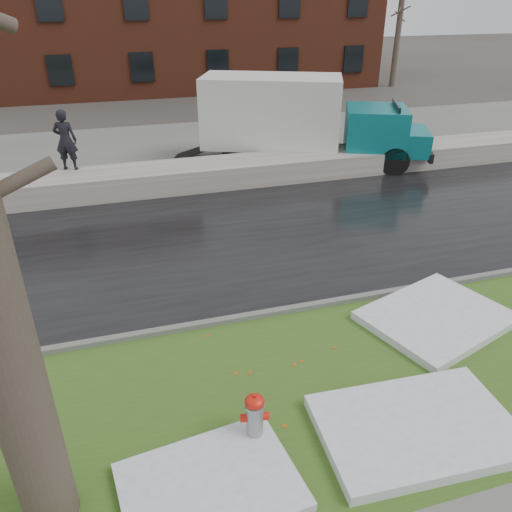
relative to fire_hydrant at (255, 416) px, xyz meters
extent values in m
plane|color=#47423D|center=(1.07, 1.87, -0.49)|extent=(120.00, 120.00, 0.00)
cube|color=#34541C|center=(1.07, 0.62, -0.47)|extent=(60.00, 4.50, 0.04)
cube|color=black|center=(1.07, 6.37, -0.47)|extent=(60.00, 7.00, 0.03)
cube|color=slate|center=(1.07, 14.87, -0.47)|extent=(60.00, 9.00, 0.03)
cube|color=slate|center=(1.07, 2.87, -0.42)|extent=(60.00, 0.15, 0.14)
cube|color=#AFAAA0|center=(1.07, 10.57, -0.11)|extent=(60.00, 1.60, 0.75)
cube|color=maroon|center=(3.07, 31.87, 4.51)|extent=(26.00, 12.00, 10.00)
cylinder|color=brown|center=(-4.93, 27.87, 2.76)|extent=(0.36, 0.36, 6.50)
cylinder|color=brown|center=(-4.93, 27.87, 3.71)|extent=(0.84, 1.62, 0.73)
cylinder|color=brown|center=(-4.93, 27.87, 4.61)|extent=(1.08, 1.26, 0.66)
cylinder|color=brown|center=(-4.93, 27.87, 3.11)|extent=(1.40, 0.61, 0.63)
cylinder|color=brown|center=(17.07, 25.87, 2.76)|extent=(0.36, 0.36, 6.50)
cylinder|color=brown|center=(17.07, 25.87, 3.71)|extent=(0.84, 1.62, 0.73)
cylinder|color=brown|center=(17.07, 25.87, 4.61)|extent=(1.08, 1.26, 0.66)
cylinder|color=brown|center=(17.07, 25.87, 3.11)|extent=(1.40, 0.61, 0.63)
cylinder|color=gray|center=(0.00, -0.01, -0.09)|extent=(0.27, 0.27, 0.72)
ellipsoid|color=red|center=(0.00, -0.01, 0.27)|extent=(0.32, 0.32, 0.17)
cylinder|color=red|center=(0.00, -0.01, 0.37)|extent=(0.06, 0.06, 0.05)
cylinder|color=red|center=(-0.15, 0.02, -0.01)|extent=(0.12, 0.13, 0.11)
cylinder|color=red|center=(0.15, -0.03, -0.01)|extent=(0.12, 0.13, 0.11)
cylinder|color=gray|center=(0.02, 0.14, -0.01)|extent=(0.16, 0.12, 0.14)
cube|color=black|center=(5.28, 11.87, 0.09)|extent=(6.89, 3.62, 0.20)
cube|color=silver|center=(4.21, 12.32, 1.38)|extent=(5.29, 3.94, 2.40)
cube|color=#0C6C73|center=(7.61, 10.87, 0.85)|extent=(2.72, 2.77, 1.51)
cube|color=#0C6C73|center=(8.79, 10.36, 0.49)|extent=(1.75, 2.22, 0.80)
cube|color=black|center=(8.18, 10.62, 1.38)|extent=(0.77, 1.66, 0.80)
cube|color=black|center=(1.52, 13.48, -0.20)|extent=(1.82, 1.58, 0.60)
cylinder|color=black|center=(7.85, 9.75, 0.00)|extent=(1.00, 0.63, 0.98)
cylinder|color=black|center=(8.59, 11.46, 0.00)|extent=(1.00, 0.63, 0.98)
cylinder|color=black|center=(4.09, 11.36, 0.00)|extent=(1.00, 0.63, 0.98)
cylinder|color=black|center=(4.83, 13.08, 0.00)|extent=(1.00, 0.63, 0.98)
cylinder|color=black|center=(2.78, 11.92, 0.00)|extent=(1.00, 0.63, 0.98)
cylinder|color=black|center=(3.52, 13.64, 0.00)|extent=(1.00, 0.63, 0.98)
imported|color=black|center=(-2.72, 11.17, 1.18)|extent=(0.76, 0.59, 1.83)
cube|color=silver|center=(4.16, 1.77, -0.37)|extent=(3.10, 2.72, 0.16)
cube|color=silver|center=(-0.77, -0.63, -0.38)|extent=(2.39, 1.87, 0.14)
cube|color=silver|center=(2.27, -0.53, -0.36)|extent=(2.89, 1.94, 0.18)
camera|label=1|loc=(-1.40, -4.83, 5.20)|focal=35.00mm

